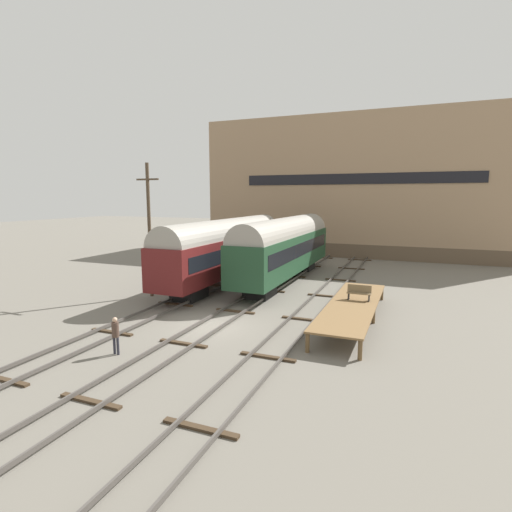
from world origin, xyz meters
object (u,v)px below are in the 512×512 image
train_car_green (285,245)px  person_worker (115,332)px  utility_pole (149,229)px  bench (359,292)px  train_car_maroon (226,247)px

train_car_green → person_worker: (-2.16, -18.27, -2.03)m
person_worker → utility_pole: (-5.18, 9.63, 3.85)m
person_worker → bench: bearing=46.9°
utility_pole → person_worker: bearing=-61.7°
bench → person_worker: 13.83m
train_car_green → person_worker: bearing=-96.7°
bench → person_worker: bearing=-133.1°
bench → utility_pole: bearing=-178.2°
train_car_green → person_worker: 18.51m
train_car_maroon → person_worker: 16.21m
train_car_maroon → bench: 13.15m
train_car_maroon → utility_pole: size_ratio=1.93×
train_car_maroon → bench: bearing=-26.5°
bench → utility_pole: 15.02m
utility_pole → train_car_green: bearing=49.6°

